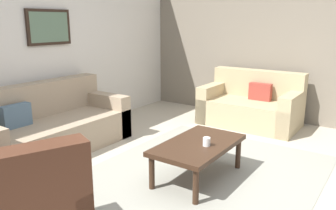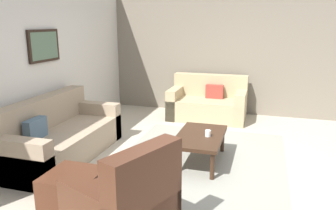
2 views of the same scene
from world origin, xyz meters
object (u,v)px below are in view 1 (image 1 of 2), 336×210
couch_loveseat (252,106)px  framed_artwork (49,27)px  couch_main (47,128)px  ottoman (8,191)px  cup (207,142)px  coffee_table (198,147)px

couch_loveseat → framed_artwork: size_ratio=2.19×
couch_main → couch_loveseat: size_ratio=1.34×
ottoman → cup: 1.95m
couch_loveseat → couch_main: bearing=146.2°
couch_main → cup: bearing=-80.2°
couch_main → ottoman: 1.54m
framed_artwork → cup: bearing=-92.0°
couch_main → coffee_table: bearing=-78.9°
coffee_table → couch_main: bearing=101.1°
cup → framed_artwork: 2.86m
cup → framed_artwork: size_ratio=0.13×
couch_loveseat → coffee_table: 2.30m
ottoman → coffee_table: size_ratio=0.51×
couch_loveseat → ottoman: bearing=168.3°
cup → framed_artwork: framed_artwork is taller
ottoman → cup: (1.53, -1.18, 0.26)m
couch_loveseat → coffee_table: (-2.28, -0.28, 0.06)m
couch_loveseat → framed_artwork: framed_artwork is taller
ottoman → coffee_table: 1.90m
ottoman → framed_artwork: size_ratio=0.79×
framed_artwork → couch_loveseat: bearing=-45.0°
ottoman → coffee_table: coffee_table is taller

